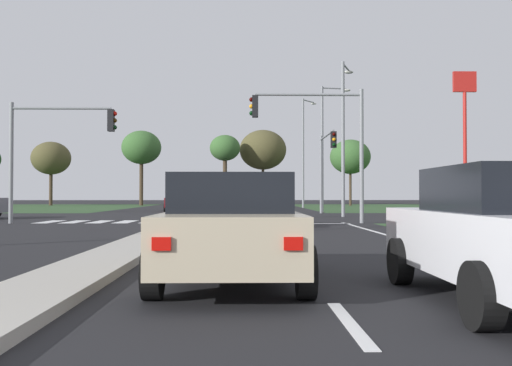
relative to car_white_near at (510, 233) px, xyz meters
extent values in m
plane|color=black|center=(-5.54, 24.86, -0.80)|extent=(200.00, 200.00, 0.00)
cube|color=#2D4C28|center=(19.96, 49.36, -0.79)|extent=(35.00, 35.00, 0.01)
cube|color=#ADA89E|center=(-5.54, 5.86, -0.73)|extent=(1.20, 22.00, 0.14)
cube|color=gray|center=(-5.54, 49.86, -0.73)|extent=(1.20, 36.00, 0.14)
cube|color=silver|center=(-2.04, -1.01, -0.79)|extent=(0.14, 2.00, 0.01)
cube|color=silver|center=(-2.04, 4.99, -0.79)|extent=(0.14, 2.00, 0.01)
cube|color=silver|center=(-2.04, 10.99, -0.79)|extent=(0.14, 2.00, 0.01)
cube|color=silver|center=(-2.04, 16.99, -0.79)|extent=(0.14, 2.00, 0.01)
cube|color=silver|center=(-2.04, 22.99, -0.79)|extent=(0.14, 2.00, 0.01)
cube|color=silver|center=(1.31, 6.86, -0.79)|extent=(0.14, 24.00, 0.01)
cube|color=silver|center=(-1.74, 17.86, -0.79)|extent=(6.40, 0.50, 0.01)
cube|color=silver|center=(-11.94, 19.66, -0.79)|extent=(0.70, 2.80, 0.01)
cube|color=silver|center=(-10.79, 19.66, -0.79)|extent=(0.70, 2.80, 0.01)
cube|color=silver|center=(-9.64, 19.66, -0.79)|extent=(0.70, 2.80, 0.01)
cube|color=silver|center=(-8.49, 19.66, -0.79)|extent=(0.70, 2.80, 0.01)
cube|color=silver|center=(-7.34, 19.66, -0.79)|extent=(0.70, 2.80, 0.01)
cube|color=silver|center=(-6.19, 19.66, -0.79)|extent=(0.70, 2.80, 0.01)
cube|color=silver|center=(0.00, 0.03, -0.12)|extent=(1.80, 4.23, 0.73)
cylinder|color=black|center=(-0.90, 1.39, -0.48)|extent=(0.22, 0.64, 0.64)
cylinder|color=black|center=(-0.90, -1.32, -0.48)|extent=(0.22, 0.64, 0.64)
cube|color=maroon|center=(-7.89, 36.17, -0.13)|extent=(1.74, 4.54, 0.70)
cube|color=black|center=(-7.89, 36.32, 0.48)|extent=(1.53, 2.09, 0.52)
cube|color=red|center=(-7.23, 38.46, -0.06)|extent=(0.20, 0.04, 0.14)
cube|color=red|center=(-8.55, 38.46, -0.06)|extent=(0.20, 0.04, 0.14)
cylinder|color=black|center=(-7.02, 34.72, -0.48)|extent=(0.22, 0.64, 0.64)
cylinder|color=black|center=(-8.76, 34.72, -0.48)|extent=(0.22, 0.64, 0.64)
cylinder|color=black|center=(-7.02, 37.62, -0.48)|extent=(0.22, 0.64, 0.64)
cylinder|color=black|center=(-8.76, 37.62, -0.48)|extent=(0.22, 0.64, 0.64)
cube|color=navy|center=(-7.82, 44.57, -0.13)|extent=(1.83, 4.21, 0.70)
cube|color=black|center=(-7.82, 44.72, 0.48)|extent=(1.61, 1.94, 0.52)
cube|color=red|center=(-7.13, 46.70, -0.06)|extent=(0.20, 0.04, 0.14)
cube|color=red|center=(-8.52, 46.70, -0.06)|extent=(0.20, 0.04, 0.14)
cylinder|color=black|center=(-6.91, 43.22, -0.48)|extent=(0.22, 0.64, 0.64)
cylinder|color=black|center=(-8.74, 43.22, -0.48)|extent=(0.22, 0.64, 0.64)
cylinder|color=black|center=(-6.91, 45.92, -0.48)|extent=(0.22, 0.64, 0.64)
cylinder|color=black|center=(-8.74, 45.92, -0.48)|extent=(0.22, 0.64, 0.64)
cube|color=#BCAD8E|center=(-3.23, 1.66, -0.14)|extent=(1.81, 4.37, 0.68)
cube|color=black|center=(-3.23, 1.51, 0.47)|extent=(1.59, 2.01, 0.52)
cube|color=red|center=(-3.92, -0.54, -0.07)|extent=(0.20, 0.04, 0.14)
cube|color=red|center=(-2.55, -0.54, -0.07)|extent=(0.20, 0.04, 0.14)
cylinder|color=black|center=(-4.14, 3.06, -0.48)|extent=(0.22, 0.64, 0.64)
cylinder|color=black|center=(-2.33, 3.06, -0.48)|extent=(0.22, 0.64, 0.64)
cylinder|color=black|center=(-4.14, 0.26, -0.48)|extent=(0.22, 0.64, 0.64)
cylinder|color=black|center=(-2.33, 0.26, -0.48)|extent=(0.22, 0.64, 0.64)
cube|color=#A31919|center=(-3.12, 15.65, -0.10)|extent=(1.83, 4.43, 0.76)
cube|color=black|center=(-3.12, 15.50, 0.54)|extent=(1.61, 2.04, 0.52)
cube|color=red|center=(-3.81, 13.42, -0.02)|extent=(0.20, 0.04, 0.14)
cube|color=red|center=(-2.42, 13.42, -0.02)|extent=(0.20, 0.04, 0.14)
cylinder|color=black|center=(-4.03, 17.07, -0.48)|extent=(0.22, 0.64, 0.64)
cylinder|color=black|center=(-2.20, 17.07, -0.48)|extent=(0.22, 0.64, 0.64)
cylinder|color=black|center=(-4.03, 14.24, -0.48)|extent=(0.22, 0.64, 0.64)
cylinder|color=black|center=(-2.20, 14.24, -0.48)|extent=(0.22, 0.64, 0.64)
cylinder|color=gray|center=(-13.14, 18.26, 1.82)|extent=(0.18, 0.18, 5.24)
cylinder|color=gray|center=(-11.00, 18.26, 4.19)|extent=(4.29, 0.12, 0.12)
cube|color=black|center=(-8.86, 18.26, 3.67)|extent=(0.26, 0.32, 0.95)
sphere|color=red|center=(-8.70, 18.26, 3.97)|extent=(0.20, 0.20, 0.20)
sphere|color=#3A2405|center=(-8.70, 18.26, 3.67)|extent=(0.20, 0.20, 0.20)
sphere|color=black|center=(-8.70, 18.26, 3.37)|extent=(0.20, 0.20, 0.20)
cylinder|color=gray|center=(2.06, 18.26, 2.14)|extent=(0.18, 0.18, 5.87)
cylinder|color=gray|center=(-0.27, 18.26, 4.82)|extent=(4.66, 0.12, 0.12)
cube|color=black|center=(-2.60, 18.26, 4.30)|extent=(0.26, 0.32, 0.95)
sphere|color=#360503|center=(-2.76, 18.26, 4.60)|extent=(0.20, 0.20, 0.20)
sphere|color=orange|center=(-2.76, 18.26, 4.30)|extent=(0.20, 0.20, 0.20)
sphere|color=black|center=(-2.76, 18.26, 4.00)|extent=(0.20, 0.20, 0.20)
cylinder|color=gray|center=(2.06, 31.46, 1.79)|extent=(0.18, 0.18, 5.18)
cylinder|color=gray|center=(2.06, 28.77, 4.13)|extent=(0.12, 5.38, 0.12)
cube|color=black|center=(2.06, 26.08, 3.61)|extent=(0.32, 0.26, 0.95)
sphere|color=#360503|center=(2.06, 25.92, 3.91)|extent=(0.20, 0.20, 0.20)
sphere|color=orange|center=(2.06, 25.92, 3.61)|extent=(0.20, 0.20, 0.20)
sphere|color=black|center=(2.06, 25.92, 3.31)|extent=(0.20, 0.20, 0.20)
cylinder|color=gray|center=(2.47, 25.34, 3.57)|extent=(0.20, 0.20, 8.75)
cylinder|color=gray|center=(2.80, 26.24, 7.85)|extent=(0.76, 1.84, 0.10)
ellipsoid|color=#B2B2A8|center=(3.14, 27.14, 7.75)|extent=(0.56, 0.28, 0.20)
cylinder|color=gray|center=(2.47, 33.98, 3.70)|extent=(0.20, 0.20, 9.00)
cylinder|color=gray|center=(3.39, 34.16, 8.10)|extent=(1.86, 0.46, 0.10)
ellipsoid|color=#B2B2A8|center=(4.31, 34.34, 8.00)|extent=(0.56, 0.28, 0.20)
cylinder|color=gray|center=(2.47, 47.20, 4.38)|extent=(0.20, 0.20, 10.35)
cylinder|color=gray|center=(3.07, 48.01, 9.45)|extent=(1.29, 1.69, 0.10)
ellipsoid|color=#B2B2A8|center=(3.68, 48.82, 9.35)|extent=(0.56, 0.28, 0.20)
cylinder|color=#335184|center=(-5.72, 34.73, -0.28)|extent=(0.16, 0.16, 0.75)
cylinder|color=#335184|center=(-5.72, 34.73, 0.49)|extent=(0.34, 0.34, 0.79)
sphere|color=tan|center=(-5.72, 34.73, 1.00)|extent=(0.22, 0.22, 0.22)
cylinder|color=red|center=(14.22, 37.71, 3.86)|extent=(0.28, 0.28, 9.32)
cube|color=red|center=(14.22, 37.71, 9.32)|extent=(1.80, 0.30, 1.60)
torus|color=yellow|center=(13.83, 37.88, 9.32)|extent=(0.96, 0.16, 0.96)
torus|color=yellow|center=(14.62, 37.88, 9.32)|extent=(0.96, 0.16, 0.96)
cylinder|color=#423323|center=(-25.36, 59.41, 1.32)|extent=(0.39, 0.39, 4.23)
ellipsoid|color=#4C4728|center=(-25.36, 59.41, 4.66)|extent=(4.45, 4.45, 3.79)
cylinder|color=#423323|center=(-14.99, 59.37, 1.93)|extent=(0.43, 0.43, 5.46)
ellipsoid|color=#38602D|center=(-14.99, 59.37, 5.91)|extent=(4.54, 4.54, 3.86)
cylinder|color=#423323|center=(-5.26, 57.14, 1.97)|extent=(0.47, 0.47, 5.55)
ellipsoid|color=#38602D|center=(-5.26, 57.14, 5.68)|extent=(3.40, 3.40, 2.89)
cylinder|color=#423323|center=(-0.92, 60.11, 1.70)|extent=(0.32, 0.32, 5.00)
ellipsoid|color=#4C4728|center=(-0.92, 60.11, 5.71)|extent=(5.48, 5.48, 4.66)
cylinder|color=#423323|center=(8.84, 57.30, 1.33)|extent=(0.29, 0.29, 4.26)
ellipsoid|color=#38602D|center=(8.84, 57.30, 4.72)|extent=(4.56, 4.56, 3.88)
camera|label=1|loc=(-3.06, -6.49, 0.44)|focal=39.98mm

